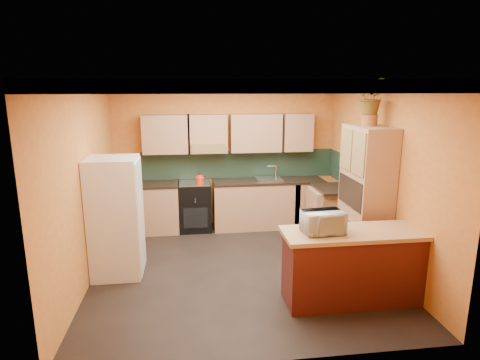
# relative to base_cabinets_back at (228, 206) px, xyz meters

# --- Properties ---
(room_shell) EXTENTS (4.24, 4.24, 2.72)m
(room_shell) POSITION_rel_base_cabinets_back_xyz_m (0.01, -1.52, 1.65)
(room_shell) COLOR black
(room_shell) RESTS_ON ground
(base_cabinets_back) EXTENTS (3.65, 0.60, 0.88)m
(base_cabinets_back) POSITION_rel_base_cabinets_back_xyz_m (0.00, 0.00, 0.00)
(base_cabinets_back) COLOR tan
(base_cabinets_back) RESTS_ON ground
(countertop_back) EXTENTS (3.65, 0.62, 0.04)m
(countertop_back) POSITION_rel_base_cabinets_back_xyz_m (0.00, -0.00, 0.46)
(countertop_back) COLOR black
(countertop_back) RESTS_ON base_cabinets_back
(stove) EXTENTS (0.58, 0.58, 0.91)m
(stove) POSITION_rel_base_cabinets_back_xyz_m (-0.62, -0.00, 0.02)
(stove) COLOR black
(stove) RESTS_ON ground
(kettle) EXTENTS (0.19, 0.19, 0.18)m
(kettle) POSITION_rel_base_cabinets_back_xyz_m (-0.53, -0.05, 0.56)
(kettle) COLOR red
(kettle) RESTS_ON stove
(sink) EXTENTS (0.48, 0.40, 0.03)m
(sink) POSITION_rel_base_cabinets_back_xyz_m (0.77, 0.00, 0.50)
(sink) COLOR silver
(sink) RESTS_ON countertop_back
(base_cabinets_right) EXTENTS (0.60, 0.80, 0.88)m
(base_cabinets_right) POSITION_rel_base_cabinets_back_xyz_m (1.79, -0.74, 0.00)
(base_cabinets_right) COLOR tan
(base_cabinets_right) RESTS_ON ground
(countertop_right) EXTENTS (0.62, 0.80, 0.04)m
(countertop_right) POSITION_rel_base_cabinets_back_xyz_m (1.79, -0.74, 0.46)
(countertop_right) COLOR black
(countertop_right) RESTS_ON base_cabinets_right
(fridge) EXTENTS (0.68, 0.66, 1.70)m
(fridge) POSITION_rel_base_cabinets_back_xyz_m (-1.76, -1.72, 0.41)
(fridge) COLOR white
(fridge) RESTS_ON ground
(pantry) EXTENTS (0.48, 0.90, 2.10)m
(pantry) POSITION_rel_base_cabinets_back_xyz_m (1.84, -1.89, 0.61)
(pantry) COLOR tan
(pantry) RESTS_ON ground
(fern_pot) EXTENTS (0.22, 0.22, 0.16)m
(fern_pot) POSITION_rel_base_cabinets_back_xyz_m (1.84, -1.84, 1.74)
(fern_pot) COLOR #975424
(fern_pot) RESTS_ON pantry
(fern) EXTENTS (0.56, 0.52, 0.50)m
(fern) POSITION_rel_base_cabinets_back_xyz_m (1.84, -1.84, 2.07)
(fern) COLOR tan
(fern) RESTS_ON fern_pot
(breakfast_bar) EXTENTS (1.80, 0.55, 0.88)m
(breakfast_bar) POSITION_rel_base_cabinets_back_xyz_m (1.33, -2.89, 0.00)
(breakfast_bar) COLOR #531613
(breakfast_bar) RESTS_ON ground
(bar_top) EXTENTS (1.90, 0.65, 0.05)m
(bar_top) POSITION_rel_base_cabinets_back_xyz_m (1.33, -2.89, 0.47)
(bar_top) COLOR tan
(bar_top) RESTS_ON breakfast_bar
(microwave) EXTENTS (0.50, 0.36, 0.27)m
(microwave) POSITION_rel_base_cabinets_back_xyz_m (0.85, -2.89, 0.62)
(microwave) COLOR white
(microwave) RESTS_ON bar_top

